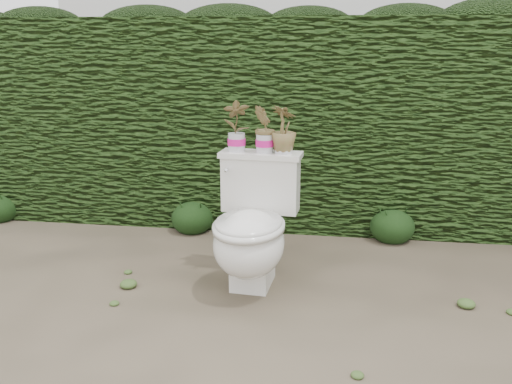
# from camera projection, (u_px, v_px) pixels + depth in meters

# --- Properties ---
(ground) EXTENTS (60.00, 60.00, 0.00)m
(ground) POSITION_uv_depth(u_px,v_px,m) (282.00, 300.00, 3.10)
(ground) COLOR #6D604B
(ground) RESTS_ON ground
(hedge) EXTENTS (8.00, 1.00, 1.60)m
(hedge) POSITION_uv_depth(u_px,v_px,m) (303.00, 121.00, 4.41)
(hedge) COLOR #32531B
(hedge) RESTS_ON ground
(house_wall) EXTENTS (8.00, 3.50, 4.00)m
(house_wall) POSITION_uv_depth(u_px,v_px,m) (362.00, 2.00, 8.19)
(house_wall) COLOR silver
(house_wall) RESTS_ON ground
(toilet) EXTENTS (0.51, 0.71, 0.78)m
(toilet) POSITION_uv_depth(u_px,v_px,m) (252.00, 230.00, 3.19)
(toilet) COLOR silver
(toilet) RESTS_ON ground
(potted_plant_left) EXTENTS (0.18, 0.14, 0.30)m
(potted_plant_left) POSITION_uv_depth(u_px,v_px,m) (236.00, 127.00, 3.29)
(potted_plant_left) COLOR #2B8228
(potted_plant_left) RESTS_ON toilet
(potted_plant_center) EXTENTS (0.14, 0.16, 0.27)m
(potted_plant_center) POSITION_uv_depth(u_px,v_px,m) (265.00, 130.00, 3.26)
(potted_plant_center) COLOR #2B8228
(potted_plant_center) RESTS_ON toilet
(potted_plant_right) EXTENTS (0.21, 0.21, 0.27)m
(potted_plant_right) POSITION_uv_depth(u_px,v_px,m) (284.00, 131.00, 3.23)
(potted_plant_right) COLOR #2B8228
(potted_plant_right) RESTS_ON toilet
(liriope_clump_1) EXTENTS (0.32, 0.32, 0.26)m
(liriope_clump_1) POSITION_uv_depth(u_px,v_px,m) (192.00, 215.00, 4.20)
(liriope_clump_1) COLOR #1C3713
(liriope_clump_1) RESTS_ON ground
(liriope_clump_2) EXTENTS (0.33, 0.33, 0.26)m
(liriope_clump_2) POSITION_uv_depth(u_px,v_px,m) (392.00, 223.00, 4.00)
(liriope_clump_2) COLOR #1C3713
(liriope_clump_2) RESTS_ON ground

